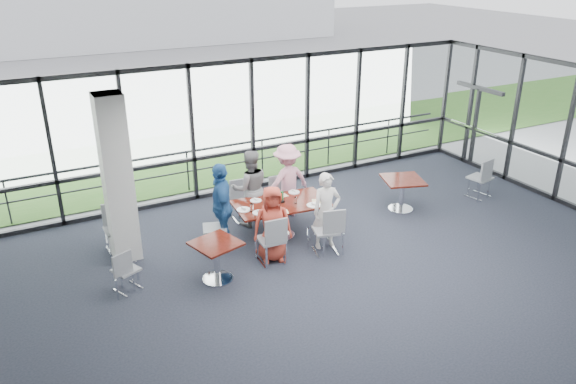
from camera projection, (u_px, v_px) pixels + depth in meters
name	position (u px, v px, depth m)	size (l,w,h in m)	color
floor	(370.00, 284.00, 9.96)	(12.00, 10.00, 0.02)	black
ceiling	(382.00, 108.00, 8.69)	(12.00, 10.00, 0.04)	white
curtain_wall_back	(252.00, 126.00, 13.39)	(12.00, 0.10, 3.20)	white
exit_door	(475.00, 128.00, 15.14)	(0.12, 1.60, 2.10)	black
structural_column	(117.00, 180.00, 10.23)	(0.50, 0.50, 3.20)	silver
apron	(190.00, 135.00, 18.10)	(80.00, 70.00, 0.02)	gray
grass_strip	(212.00, 152.00, 16.46)	(80.00, 5.00, 0.01)	#2B5E1D
guard_rail	(244.00, 161.00, 14.31)	(0.06, 0.06, 12.00)	#2D2D33
main_table	(281.00, 208.00, 11.40)	(1.98, 1.21, 0.75)	#330F07
side_table_left	(216.00, 249.00, 9.85)	(0.93, 0.93, 0.75)	#330F07
side_table_right	(403.00, 184.00, 12.57)	(1.08, 1.08, 0.75)	#330F07
diner_near_left	(272.00, 224.00, 10.48)	(0.73, 0.47, 1.49)	#AF3828
diner_near_right	(326.00, 211.00, 10.92)	(0.57, 0.41, 1.55)	silver
diner_far_left	(250.00, 188.00, 11.81)	(0.82, 0.50, 1.68)	slate
diner_far_right	(287.00, 181.00, 12.22)	(1.07, 0.55, 1.66)	pink
diner_end	(222.00, 206.00, 10.87)	(1.04, 0.57, 1.77)	#22518E
chair_main_nl	(271.00, 240.00, 10.48)	(0.46, 0.46, 0.95)	gray
chair_main_nr	(326.00, 231.00, 10.82)	(0.46, 0.46, 0.95)	gray
chair_main_fl	(243.00, 202.00, 12.15)	(0.42, 0.42, 0.87)	gray
chair_main_fr	(281.00, 197.00, 12.46)	(0.41, 0.41, 0.83)	gray
chair_main_end	(215.00, 228.00, 10.93)	(0.46, 0.46, 0.94)	gray
chair_spare_la	(126.00, 270.00, 9.63)	(0.39, 0.39, 0.80)	gray
chair_spare_lb	(117.00, 230.00, 10.88)	(0.45, 0.45, 0.93)	gray
chair_spare_r	(480.00, 178.00, 13.30)	(0.48, 0.48, 0.97)	gray
plate_nl	(259.00, 213.00, 10.89)	(0.27, 0.27, 0.01)	white
plate_nr	(314.00, 205.00, 11.22)	(0.29, 0.29, 0.01)	white
plate_fl	(256.00, 200.00, 11.43)	(0.24, 0.24, 0.01)	white
plate_fr	(294.00, 192.00, 11.82)	(0.24, 0.24, 0.01)	white
plate_end	(244.00, 210.00, 11.02)	(0.28, 0.28, 0.01)	white
tumbler_a	(273.00, 206.00, 11.04)	(0.07, 0.07, 0.14)	white
tumbler_b	(296.00, 200.00, 11.30)	(0.06, 0.06, 0.13)	white
tumbler_c	(282.00, 195.00, 11.51)	(0.08, 0.08, 0.15)	white
tumbler_d	(252.00, 208.00, 10.96)	(0.08, 0.08, 0.15)	white
menu_a	(281.00, 212.00, 10.93)	(0.29, 0.20, 0.00)	silver
menu_b	(320.00, 201.00, 11.40)	(0.32, 0.23, 0.00)	silver
menu_c	(280.00, 196.00, 11.66)	(0.31, 0.22, 0.00)	silver
condiment_caddy	(282.00, 202.00, 11.35)	(0.10, 0.07, 0.04)	black
ketchup_bottle	(281.00, 198.00, 11.35)	(0.06, 0.06, 0.18)	#B31D00
green_bottle	(282.00, 196.00, 11.41)	(0.05, 0.05, 0.20)	#196C35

